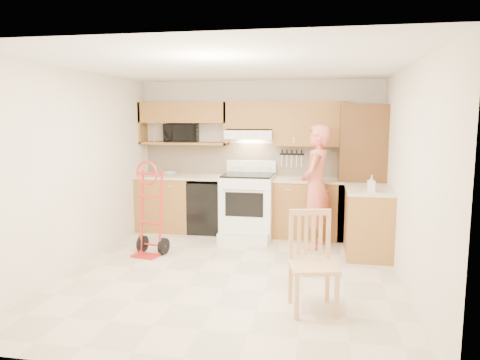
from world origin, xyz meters
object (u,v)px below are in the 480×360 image
(person, at_px, (316,187))
(dining_chair, at_px, (313,263))
(microwave, at_px, (182,133))
(hand_truck, at_px, (148,213))
(range, at_px, (247,200))

(person, height_order, dining_chair, person)
(microwave, distance_m, person, 2.49)
(hand_truck, height_order, dining_chair, hand_truck)
(person, relative_size, hand_truck, 1.52)
(range, height_order, dining_chair, range)
(person, xyz_separation_m, hand_truck, (-2.27, -0.81, -0.31))
(person, bearing_deg, microwave, -96.34)
(hand_truck, bearing_deg, microwave, 101.86)
(dining_chair, bearing_deg, range, 99.77)
(microwave, xyz_separation_m, person, (2.26, -0.74, -0.74))
(dining_chair, bearing_deg, hand_truck, 134.75)
(person, bearing_deg, range, -96.36)
(microwave, relative_size, range, 0.46)
(hand_truck, relative_size, dining_chair, 1.20)
(range, xyz_separation_m, dining_chair, (1.10, -2.60, -0.10))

